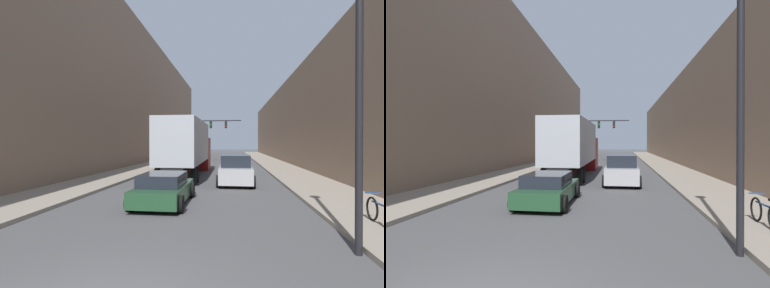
% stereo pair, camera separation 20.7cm
% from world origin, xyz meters
% --- Properties ---
extents(sidewalk_right, '(3.36, 80.00, 0.15)m').
position_xyz_m(sidewalk_right, '(6.47, 30.00, 0.07)').
color(sidewalk_right, gray).
rests_on(sidewalk_right, ground).
extents(sidewalk_left, '(3.36, 80.00, 0.15)m').
position_xyz_m(sidewalk_left, '(-6.47, 30.00, 0.07)').
color(sidewalk_left, gray).
rests_on(sidewalk_left, ground).
extents(building_right, '(6.00, 80.00, 9.75)m').
position_xyz_m(building_right, '(11.14, 30.00, 4.87)').
color(building_right, '#846B56').
rests_on(building_right, ground).
extents(building_left, '(6.00, 80.00, 15.81)m').
position_xyz_m(building_left, '(-11.14, 30.00, 7.90)').
color(building_left, '#846B56').
rests_on(building_left, ground).
extents(semi_truck, '(2.49, 12.72, 4.00)m').
position_xyz_m(semi_truck, '(-1.42, 18.38, 2.23)').
color(semi_truck, '#B2B7C1').
rests_on(semi_truck, ground).
extents(sedan_car, '(2.08, 4.37, 1.26)m').
position_xyz_m(sedan_car, '(-0.89, 7.97, 0.61)').
color(sedan_car, '#234C2D').
rests_on(sedan_car, ground).
extents(suv_car, '(2.12, 4.42, 1.75)m').
position_xyz_m(suv_car, '(2.06, 14.07, 0.82)').
color(suv_car, '#B7B7BC').
rests_on(suv_car, ground).
extents(traffic_signal_gantry, '(7.76, 0.35, 5.55)m').
position_xyz_m(traffic_signal_gantry, '(-2.37, 34.23, 4.03)').
color(traffic_signal_gantry, black).
rests_on(traffic_signal_gantry, ground).
extents(street_lamp, '(0.44, 0.44, 7.51)m').
position_xyz_m(street_lamp, '(4.64, 3.11, 4.75)').
color(street_lamp, black).
rests_on(street_lamp, ground).
extents(parked_bicycle, '(0.44, 1.83, 0.86)m').
position_xyz_m(parked_bicycle, '(6.02, 5.10, 0.53)').
color(parked_bicycle, black).
rests_on(parked_bicycle, sidewalk_right).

